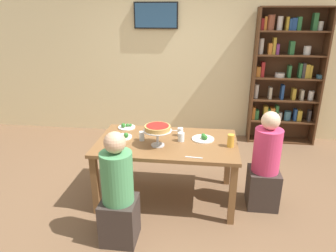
{
  "coord_description": "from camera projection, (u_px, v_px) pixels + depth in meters",
  "views": [
    {
      "loc": [
        0.42,
        -3.23,
        2.15
      ],
      "look_at": [
        0.0,
        0.1,
        0.89
      ],
      "focal_mm": 33.12,
      "sensor_mm": 36.0,
      "label": 1
    }
  ],
  "objects": [
    {
      "name": "ground_plane",
      "position": [
        167.0,
        197.0,
        3.81
      ],
      "size": [
        12.0,
        12.0,
        0.0
      ],
      "primitive_type": "plane",
      "color": "brown"
    },
    {
      "name": "rear_partition",
      "position": [
        183.0,
        56.0,
        5.36
      ],
      "size": [
        8.0,
        0.12,
        2.8
      ],
      "primitive_type": "cube",
      "color": "beige",
      "rests_on": "ground_plane"
    },
    {
      "name": "dining_table",
      "position": [
        167.0,
        148.0,
        3.58
      ],
      "size": [
        1.6,
        0.94,
        0.74
      ],
      "color": "brown",
      "rests_on": "ground_plane"
    },
    {
      "name": "bookshelf",
      "position": [
        286.0,
        76.0,
        5.08
      ],
      "size": [
        1.14,
        0.3,
        2.21
      ],
      "color": "#4C2D19",
      "rests_on": "ground_plane"
    },
    {
      "name": "television",
      "position": [
        156.0,
        15.0,
        5.09
      ],
      "size": [
        0.73,
        0.05,
        0.42
      ],
      "color": "black"
    },
    {
      "name": "diner_head_east",
      "position": [
        265.0,
        167.0,
        3.48
      ],
      "size": [
        0.34,
        0.34,
        1.15
      ],
      "rotation": [
        0.0,
        0.0,
        3.14
      ],
      "color": "#382D28",
      "rests_on": "ground_plane"
    },
    {
      "name": "diner_near_left",
      "position": [
        118.0,
        197.0,
        2.94
      ],
      "size": [
        0.34,
        0.34,
        1.15
      ],
      "rotation": [
        0.0,
        0.0,
        1.57
      ],
      "color": "#382D28",
      "rests_on": "ground_plane"
    },
    {
      "name": "deep_dish_pizza_stand",
      "position": [
        158.0,
        129.0,
        3.37
      ],
      "size": [
        0.31,
        0.31,
        0.24
      ],
      "color": "silver",
      "rests_on": "dining_table"
    },
    {
      "name": "salad_plate_near_diner",
      "position": [
        126.0,
        127.0,
        3.95
      ],
      "size": [
        0.22,
        0.22,
        0.07
      ],
      "color": "white",
      "rests_on": "dining_table"
    },
    {
      "name": "salad_plate_far_diner",
      "position": [
        123.0,
        136.0,
        3.64
      ],
      "size": [
        0.22,
        0.22,
        0.07
      ],
      "color": "white",
      "rests_on": "dining_table"
    },
    {
      "name": "salad_plate_spare",
      "position": [
        203.0,
        138.0,
        3.58
      ],
      "size": [
        0.26,
        0.26,
        0.07
      ],
      "color": "white",
      "rests_on": "dining_table"
    },
    {
      "name": "beer_glass_amber_tall",
      "position": [
        231.0,
        141.0,
        3.38
      ],
      "size": [
        0.08,
        0.08,
        0.14
      ],
      "primitive_type": "cylinder",
      "color": "gold",
      "rests_on": "dining_table"
    },
    {
      "name": "water_glass_clear_near",
      "position": [
        180.0,
        132.0,
        3.69
      ],
      "size": [
        0.07,
        0.07,
        0.1
      ],
      "primitive_type": "cylinder",
      "color": "white",
      "rests_on": "dining_table"
    },
    {
      "name": "water_glass_clear_far",
      "position": [
        181.0,
        137.0,
        3.54
      ],
      "size": [
        0.08,
        0.08,
        0.1
      ],
      "primitive_type": "cylinder",
      "color": "white",
      "rests_on": "dining_table"
    },
    {
      "name": "water_glass_clear_spare",
      "position": [
        142.0,
        136.0,
        3.56
      ],
      "size": [
        0.06,
        0.06,
        0.11
      ],
      "primitive_type": "cylinder",
      "color": "white",
      "rests_on": "dining_table"
    },
    {
      "name": "cutlery_fork_near",
      "position": [
        176.0,
        131.0,
        3.86
      ],
      "size": [
        0.18,
        0.02,
        0.0
      ],
      "primitive_type": "cube",
      "rotation": [
        0.0,
        0.0,
        3.17
      ],
      "color": "silver",
      "rests_on": "dining_table"
    },
    {
      "name": "cutlery_knife_near",
      "position": [
        194.0,
        157.0,
        3.15
      ],
      "size": [
        0.18,
        0.03,
        0.0
      ],
      "primitive_type": "cube",
      "rotation": [
        0.0,
        0.0,
        -0.08
      ],
      "color": "silver",
      "rests_on": "dining_table"
    }
  ]
}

